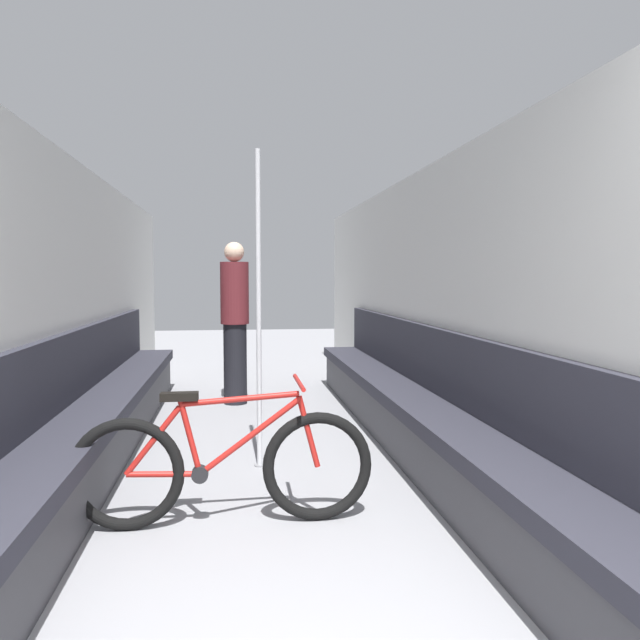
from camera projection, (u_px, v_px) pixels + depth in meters
wall_left at (52, 309)px, 4.34m from camera, size 0.10×10.38×2.26m
wall_right at (450, 306)px, 4.73m from camera, size 0.10×10.38×2.26m
bench_seat_row_left at (93, 423)px, 4.45m from camera, size 0.46×6.31×0.96m
bench_seat_row_right at (416, 413)px, 4.78m from camera, size 0.46×6.31×0.96m
bicycle at (223, 467)px, 3.38m from camera, size 1.64×0.46×0.79m
grab_pole_near at (259, 314)px, 4.39m from camera, size 0.08×0.08×2.24m
passenger_standing at (235, 321)px, 6.61m from camera, size 0.30×0.30×1.72m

